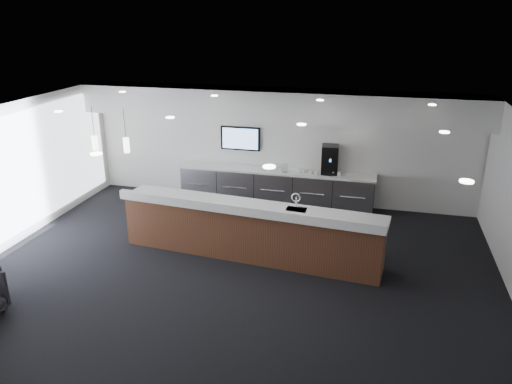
# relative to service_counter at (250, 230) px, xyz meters

# --- Properties ---
(ground) EXTENTS (10.00, 10.00, 0.00)m
(ground) POSITION_rel_service_counter_xyz_m (-0.10, -0.68, -0.57)
(ground) COLOR black
(ground) RESTS_ON ground
(ceiling) EXTENTS (10.00, 8.00, 0.02)m
(ceiling) POSITION_rel_service_counter_xyz_m (-0.10, -0.68, 2.43)
(ceiling) COLOR black
(ceiling) RESTS_ON back_wall
(back_wall) EXTENTS (10.00, 0.02, 3.00)m
(back_wall) POSITION_rel_service_counter_xyz_m (-0.10, 3.32, 0.93)
(back_wall) COLOR white
(back_wall) RESTS_ON ground
(left_wall) EXTENTS (0.02, 8.00, 3.00)m
(left_wall) POSITION_rel_service_counter_xyz_m (-5.10, -0.68, 0.93)
(left_wall) COLOR white
(left_wall) RESTS_ON ground
(soffit_bulkhead) EXTENTS (10.00, 0.90, 0.70)m
(soffit_bulkhead) POSITION_rel_service_counter_xyz_m (-0.10, 2.87, 2.08)
(soffit_bulkhead) COLOR white
(soffit_bulkhead) RESTS_ON back_wall
(alcove_panel) EXTENTS (9.80, 0.06, 1.40)m
(alcove_panel) POSITION_rel_service_counter_xyz_m (-0.10, 3.29, 1.03)
(alcove_panel) COLOR white
(alcove_panel) RESTS_ON back_wall
(window_blinds_wall) EXTENTS (0.04, 7.36, 2.55)m
(window_blinds_wall) POSITION_rel_service_counter_xyz_m (-5.06, -0.68, 0.93)
(window_blinds_wall) COLOR white
(window_blinds_wall) RESTS_ON left_wall
(back_credenza) EXTENTS (5.06, 0.66, 0.95)m
(back_credenza) POSITION_rel_service_counter_xyz_m (-0.10, 2.96, -0.10)
(back_credenza) COLOR gray
(back_credenza) RESTS_ON ground
(wall_tv) EXTENTS (1.05, 0.08, 0.62)m
(wall_tv) POSITION_rel_service_counter_xyz_m (-1.10, 3.23, 1.08)
(wall_tv) COLOR black
(wall_tv) RESTS_ON back_wall
(pendant_left) EXTENTS (0.12, 0.12, 0.30)m
(pendant_left) POSITION_rel_service_counter_xyz_m (-2.50, 0.12, 1.68)
(pendant_left) COLOR #FFEFC6
(pendant_left) RESTS_ON ceiling
(pendant_right) EXTENTS (0.12, 0.12, 0.30)m
(pendant_right) POSITION_rel_service_counter_xyz_m (-3.20, 0.12, 1.68)
(pendant_right) COLOR #FFEFC6
(pendant_right) RESTS_ON ceiling
(ceiling_can_lights) EXTENTS (7.00, 5.00, 0.02)m
(ceiling_can_lights) POSITION_rel_service_counter_xyz_m (-0.10, -0.68, 2.40)
(ceiling_can_lights) COLOR white
(ceiling_can_lights) RESTS_ON ceiling
(service_counter) EXTENTS (5.51, 1.42, 1.49)m
(service_counter) POSITION_rel_service_counter_xyz_m (0.00, 0.00, 0.00)
(service_counter) COLOR #4E2A1A
(service_counter) RESTS_ON ground
(coffee_machine) EXTENTS (0.45, 0.56, 0.71)m
(coffee_machine) POSITION_rel_service_counter_xyz_m (1.26, 3.04, 0.73)
(coffee_machine) COLOR black
(coffee_machine) RESTS_ON back_credenza
(info_sign_left) EXTENTS (0.18, 0.05, 0.24)m
(info_sign_left) POSITION_rel_service_counter_xyz_m (0.16, 2.83, 0.50)
(info_sign_left) COLOR silver
(info_sign_left) RESTS_ON back_credenza
(info_sign_right) EXTENTS (0.20, 0.03, 0.27)m
(info_sign_right) POSITION_rel_service_counter_xyz_m (1.35, 2.84, 0.51)
(info_sign_right) COLOR silver
(info_sign_right) RESTS_ON back_credenza
(cup_0) EXTENTS (0.10, 0.10, 0.10)m
(cup_0) POSITION_rel_service_counter_xyz_m (1.52, 2.87, 0.43)
(cup_0) COLOR white
(cup_0) RESTS_ON back_credenza
(cup_1) EXTENTS (0.15, 0.15, 0.10)m
(cup_1) POSITION_rel_service_counter_xyz_m (1.38, 2.87, 0.43)
(cup_1) COLOR white
(cup_1) RESTS_ON back_credenza
(cup_2) EXTENTS (0.13, 0.13, 0.10)m
(cup_2) POSITION_rel_service_counter_xyz_m (1.24, 2.87, 0.43)
(cup_2) COLOR white
(cup_2) RESTS_ON back_credenza
(cup_3) EXTENTS (0.14, 0.14, 0.10)m
(cup_3) POSITION_rel_service_counter_xyz_m (1.10, 2.87, 0.43)
(cup_3) COLOR white
(cup_3) RESTS_ON back_credenza
(cup_4) EXTENTS (0.14, 0.14, 0.10)m
(cup_4) POSITION_rel_service_counter_xyz_m (0.96, 2.87, 0.43)
(cup_4) COLOR white
(cup_4) RESTS_ON back_credenza
(cup_5) EXTENTS (0.11, 0.11, 0.10)m
(cup_5) POSITION_rel_service_counter_xyz_m (0.82, 2.87, 0.43)
(cup_5) COLOR white
(cup_5) RESTS_ON back_credenza
(cup_6) EXTENTS (0.15, 0.15, 0.10)m
(cup_6) POSITION_rel_service_counter_xyz_m (0.68, 2.87, 0.43)
(cup_6) COLOR white
(cup_6) RESTS_ON back_credenza
(cup_7) EXTENTS (0.12, 0.12, 0.10)m
(cup_7) POSITION_rel_service_counter_xyz_m (0.54, 2.87, 0.43)
(cup_7) COLOR white
(cup_7) RESTS_ON back_credenza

